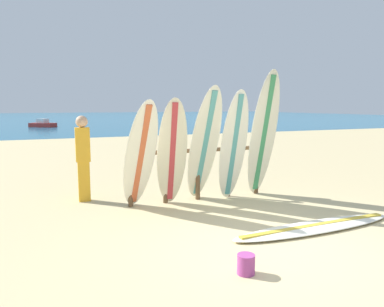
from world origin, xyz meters
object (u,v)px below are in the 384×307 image
surfboard_lying_on_sand (316,227)px  beachgoer_standing (83,155)px  surfboard_leaning_left (172,153)px  surfboard_rack (198,165)px  sand_bucket (246,264)px  surfboard_leaning_center (233,146)px  surfboard_leaning_center_right (263,135)px  small_boat_offshore (43,124)px  surfboard_leaning_far_left (140,156)px  surfboard_leaning_center_left (204,145)px

surfboard_lying_on_sand → beachgoer_standing: beachgoer_standing is taller
surfboard_leaning_left → surfboard_rack: bearing=23.1°
sand_bucket → surfboard_rack: bearing=76.0°
surfboard_leaning_left → sand_bucket: surfboard_leaning_left is taller
surfboard_leaning_left → sand_bucket: size_ratio=9.05×
surfboard_leaning_center → surfboard_leaning_center_right: 0.73m
surfboard_leaning_left → small_boat_offshore: (-2.04, 27.88, -0.74)m
surfboard_leaning_center → surfboard_rack: bearing=146.6°
surfboard_leaning_far_left → surfboard_leaning_left: bearing=9.9°
surfboard_leaning_center_left → sand_bucket: (-0.81, -2.90, -1.00)m
surfboard_leaning_center_right → surfboard_leaning_far_left: bearing=-178.9°
surfboard_lying_on_sand → small_boat_offshore: small_boat_offshore is taller
small_boat_offshore → surfboard_lying_on_sand: bearing=-83.1°
surfboard_leaning_center_left → surfboard_leaning_center: (0.56, -0.12, -0.03)m
surfboard_leaning_left → surfboard_leaning_center_right: (1.91, -0.06, 0.27)m
beachgoer_standing → sand_bucket: size_ratio=7.52×
surfboard_leaning_center → surfboard_lying_on_sand: surfboard_leaning_center is taller
surfboard_rack → beachgoer_standing: bearing=160.6°
surfboard_leaning_left → surfboard_leaning_center_right: bearing=-1.8°
surfboard_leaning_center → surfboard_leaning_center_right: surfboard_leaning_center_right is taller
surfboard_lying_on_sand → beachgoer_standing: size_ratio=1.75×
surfboard_leaning_center_right → sand_bucket: size_ratio=11.48×
surfboard_leaning_center_right → beachgoer_standing: bearing=162.5°
surfboard_leaning_center_right → surfboard_lying_on_sand: (-0.32, -1.96, -1.23)m
small_boat_offshore → sand_bucket: small_boat_offshore is taller
surfboard_leaning_far_left → surfboard_leaning_center: (1.83, -0.00, 0.09)m
surfboard_leaning_far_left → surfboard_leaning_center_left: bearing=5.3°
surfboard_rack → surfboard_leaning_center_right: 1.44m
surfboard_leaning_center_left → small_boat_offshore: bearing=95.5°
surfboard_leaning_left → surfboard_leaning_center: size_ratio=0.93×
surfboard_leaning_left → surfboard_leaning_center: 1.21m
surfboard_leaning_left → surfboard_leaning_center_right: size_ratio=0.79×
surfboard_leaning_center → sand_bucket: (-1.37, -2.78, -0.97)m
beachgoer_standing → surfboard_lying_on_sand: bearing=-44.8°
surfboard_lying_on_sand → small_boat_offshore: size_ratio=1.24×
surfboard_leaning_far_left → surfboard_leaning_center_right: bearing=1.1°
surfboard_leaning_center → beachgoer_standing: 2.89m
surfboard_leaning_far_left → surfboard_leaning_center: surfboard_leaning_center is taller
surfboard_leaning_center_left → small_boat_offshore: size_ratio=0.95×
surfboard_leaning_center_right → beachgoer_standing: 3.55m
surfboard_leaning_center → sand_bucket: bearing=-116.2°
surfboard_leaning_center → beachgoer_standing: surfboard_leaning_center is taller
surfboard_leaning_center → surfboard_leaning_center_left: bearing=167.6°
surfboard_leaning_center_left → sand_bucket: size_ratio=10.05×
surfboard_leaning_far_left → surfboard_leaning_left: surfboard_leaning_left is taller
beachgoer_standing → surfboard_leaning_center_right: bearing=-17.5°
surfboard_leaning_far_left → surfboard_leaning_center_right: surfboard_leaning_center_right is taller
surfboard_leaning_far_left → surfboard_leaning_center: bearing=-0.1°
surfboard_leaning_center → surfboard_lying_on_sand: bearing=-78.9°
sand_bucket → surfboard_leaning_center_left: bearing=74.4°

